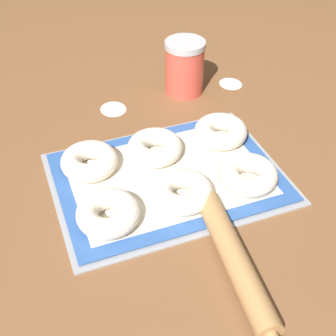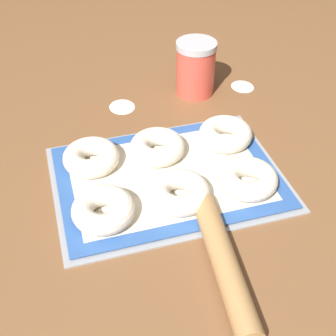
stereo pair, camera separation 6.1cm
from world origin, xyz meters
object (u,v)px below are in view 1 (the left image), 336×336
at_px(flour_canister, 185,67).
at_px(rolling_pin, 235,258).
at_px(bagel_front_right, 248,175).
at_px(bagel_back_right, 221,131).
at_px(bagel_back_left, 89,161).
at_px(baking_tray, 168,178).
at_px(bagel_front_left, 108,213).
at_px(bagel_front_center, 182,192).
at_px(bagel_back_center, 155,147).

distance_m(flour_canister, rolling_pin, 0.62).
relative_size(flour_canister, rolling_pin, 0.36).
relative_size(bagel_front_right, bagel_back_right, 1.00).
relative_size(bagel_back_right, flour_canister, 0.85).
distance_m(bagel_back_left, flour_canister, 0.42).
height_order(bagel_back_left, rolling_pin, bagel_back_left).
xyz_separation_m(baking_tray, bagel_front_left, (-0.16, -0.09, 0.03)).
bearing_deg(bagel_front_center, bagel_front_right, -0.60).
height_order(bagel_front_center, bagel_back_left, same).
relative_size(bagel_back_left, bagel_back_center, 1.00).
bearing_deg(bagel_back_right, bagel_front_right, -95.00).
height_order(bagel_front_left, bagel_front_center, same).
bearing_deg(bagel_front_left, rolling_pin, -44.32).
bearing_deg(bagel_front_right, bagel_back_left, 151.52).
distance_m(bagel_front_right, bagel_back_right, 0.16).
xyz_separation_m(baking_tray, bagel_back_right, (0.17, 0.08, 0.03)).
xyz_separation_m(bagel_front_left, bagel_back_center, (0.15, 0.16, 0.00)).
bearing_deg(bagel_front_center, bagel_back_left, 133.28).
bearing_deg(bagel_back_left, flour_canister, 37.17).
relative_size(baking_tray, rolling_pin, 1.22).
bearing_deg(bagel_front_left, bagel_front_right, 0.65).
height_order(bagel_front_left, rolling_pin, bagel_front_left).
bearing_deg(bagel_front_right, bagel_back_right, 85.00).
height_order(baking_tray, bagel_back_center, bagel_back_center).
relative_size(bagel_front_left, flour_canister, 0.85).
bearing_deg(bagel_back_center, bagel_back_left, 177.98).
relative_size(bagel_front_right, flour_canister, 0.85).
xyz_separation_m(bagel_front_center, flour_canister, (0.18, 0.41, 0.04)).
xyz_separation_m(bagel_front_center, bagel_front_right, (0.15, -0.00, 0.00)).
distance_m(bagel_front_left, bagel_front_right, 0.31).
bearing_deg(bagel_back_left, baking_tray, -28.64).
bearing_deg(flour_canister, bagel_front_left, -128.50).
relative_size(bagel_front_left, bagel_back_left, 1.00).
bearing_deg(bagel_back_right, flour_canister, 87.68).
height_order(bagel_back_left, bagel_back_center, same).
bearing_deg(rolling_pin, bagel_back_right, 68.01).
bearing_deg(bagel_front_left, baking_tray, 28.48).
height_order(bagel_front_right, bagel_back_center, same).
bearing_deg(bagel_front_right, baking_tray, 151.69).
distance_m(baking_tray, bagel_front_right, 0.17).
relative_size(bagel_back_left, rolling_pin, 0.31).
relative_size(bagel_front_center, flour_canister, 0.85).
xyz_separation_m(baking_tray, flour_canister, (0.18, 0.33, 0.07)).
bearing_deg(flour_canister, rolling_pin, -104.05).
distance_m(baking_tray, bagel_back_center, 0.08).
height_order(bagel_back_center, bagel_back_right, same).
bearing_deg(rolling_pin, bagel_front_center, 97.90).
relative_size(bagel_front_left, bagel_front_right, 1.00).
bearing_deg(bagel_back_right, baking_tray, -154.01).
bearing_deg(bagel_front_right, bagel_front_center, 179.40).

